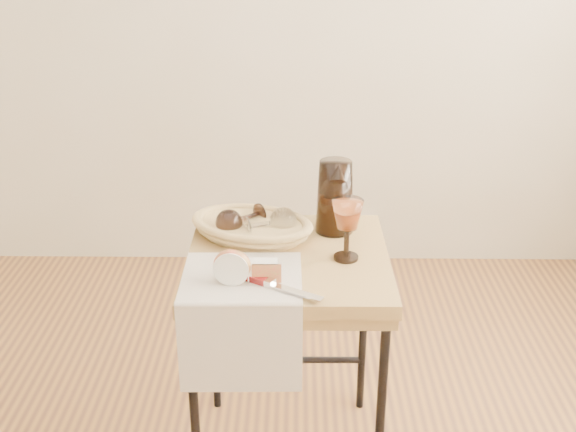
# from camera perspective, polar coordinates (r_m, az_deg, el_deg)

# --- Properties ---
(side_table) EXTENTS (0.53, 0.53, 0.67)m
(side_table) POSITION_cam_1_polar(r_m,az_deg,el_deg) (2.06, 0.01, -11.48)
(side_table) COLOR brown
(side_table) RESTS_ON floor
(tea_towel) EXTENTS (0.30, 0.27, 0.01)m
(tea_towel) POSITION_cam_1_polar(r_m,az_deg,el_deg) (1.78, -3.69, -4.89)
(tea_towel) COLOR silver
(tea_towel) RESTS_ON side_table
(bread_basket) EXTENTS (0.36, 0.30, 0.05)m
(bread_basket) POSITION_cam_1_polar(r_m,az_deg,el_deg) (1.98, -2.88, -1.00)
(bread_basket) COLOR olive
(bread_basket) RESTS_ON side_table
(goblet_lying_a) EXTENTS (0.14, 0.14, 0.08)m
(goblet_lying_a) POSITION_cam_1_polar(r_m,az_deg,el_deg) (1.99, -3.64, -0.20)
(goblet_lying_a) COLOR #33211C
(goblet_lying_a) RESTS_ON bread_basket
(goblet_lying_b) EXTENTS (0.14, 0.12, 0.08)m
(goblet_lying_b) POSITION_cam_1_polar(r_m,az_deg,el_deg) (1.95, -1.61, -0.57)
(goblet_lying_b) COLOR white
(goblet_lying_b) RESTS_ON bread_basket
(pitcher) EXTENTS (0.16, 0.24, 0.25)m
(pitcher) POSITION_cam_1_polar(r_m,az_deg,el_deg) (1.99, 3.75, 1.55)
(pitcher) COLOR black
(pitcher) RESTS_ON side_table
(wine_goblet) EXTENTS (0.09, 0.09, 0.17)m
(wine_goblet) POSITION_cam_1_polar(r_m,az_deg,el_deg) (1.84, 4.70, -1.08)
(wine_goblet) COLOR white
(wine_goblet) RESTS_ON side_table
(apple_half) EXTENTS (0.10, 0.05, 0.09)m
(apple_half) POSITION_cam_1_polar(r_m,az_deg,el_deg) (1.73, -4.45, -3.95)
(apple_half) COLOR #B11D2B
(apple_half) RESTS_ON tea_towel
(apple_wedge) EXTENTS (0.07, 0.04, 0.05)m
(apple_wedge) POSITION_cam_1_polar(r_m,az_deg,el_deg) (1.75, -2.01, -4.30)
(apple_wedge) COLOR white
(apple_wedge) RESTS_ON tea_towel
(table_knife) EXTENTS (0.22, 0.15, 0.02)m
(table_knife) POSITION_cam_1_polar(r_m,az_deg,el_deg) (1.72, -1.21, -5.36)
(table_knife) COLOR silver
(table_knife) RESTS_ON tea_towel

